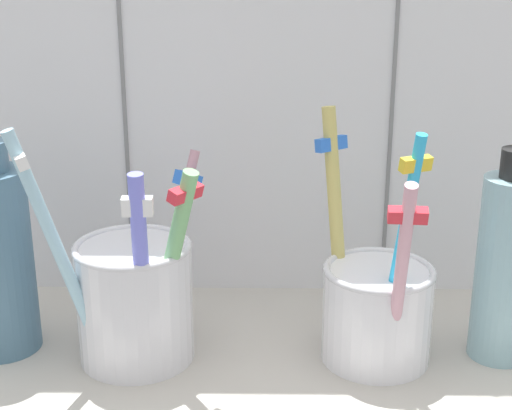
{
  "coord_description": "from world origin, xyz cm",
  "views": [
    {
      "loc": [
        0.65,
        -49.32,
        30.32
      ],
      "look_at": [
        0.0,
        -0.56,
        13.56
      ],
      "focal_mm": 53.84,
      "sensor_mm": 36.0,
      "label": 1
    }
  ],
  "objects": [
    {
      "name": "soap_bottle",
      "position": [
        17.45,
        0.12,
        9.01
      ],
      "size": [
        4.26,
        4.26,
        15.35
      ],
      "color": "#8EB9C3",
      "rests_on": "counter_slab"
    },
    {
      "name": "tile_wall_back",
      "position": [
        0.0,
        12.0,
        22.5
      ],
      "size": [
        64.0,
        2.2,
        45.0
      ],
      "color": "white",
      "rests_on": "ground"
    },
    {
      "name": "toothbrush_cup_right",
      "position": [
        8.47,
        -0.62,
        6.12
      ],
      "size": [
        8.44,
        11.92,
        17.6
      ],
      "color": "white",
      "rests_on": "counter_slab"
    },
    {
      "name": "counter_slab",
      "position": [
        0.0,
        0.0,
        1.0
      ],
      "size": [
        64.0,
        22.0,
        2.0
      ],
      "primitive_type": "cube",
      "color": "#BCB7AD",
      "rests_on": "ground"
    },
    {
      "name": "toothbrush_cup_left",
      "position": [
        -8.48,
        -0.7,
        6.83
      ],
      "size": [
        12.17,
        11.23,
        17.75
      ],
      "color": "silver",
      "rests_on": "counter_slab"
    }
  ]
}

